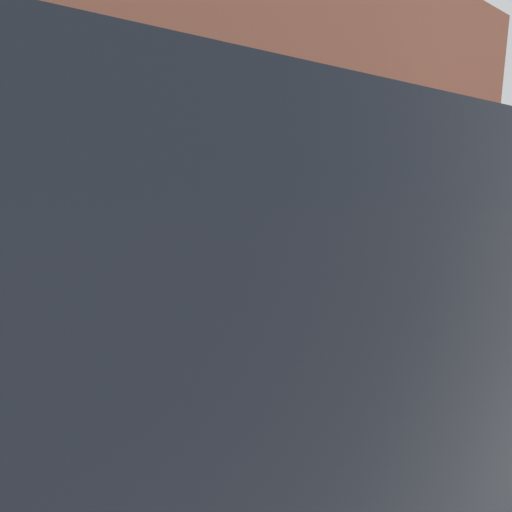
{
  "coord_description": "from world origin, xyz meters",
  "views": [
    {
      "loc": [
        -2.22,
        -1.37,
        1.66
      ],
      "look_at": [
        -0.25,
        1.3,
        1.08
      ],
      "focal_mm": 28.0,
      "sensor_mm": 36.0,
      "label": 1
    }
  ],
  "objects": [
    {
      "name": "ground_plane",
      "position": [
        0.0,
        0.0,
        0.0
      ],
      "size": [
        60.0,
        60.0,
        0.0
      ],
      "primitive_type": "plane",
      "color": "slate"
    },
    {
      "name": "building_facade",
      "position": [
        0.0,
        4.89,
        3.42
      ],
      "size": [
        24.0,
        0.3,
        6.85
      ],
      "color": "#935642",
      "rests_on": "ground_plane"
    },
    {
      "name": "sidewalk",
      "position": [
        0.0,
        2.2,
        0.07
      ],
      "size": [
        24.0,
        2.8,
        0.14
      ],
      "color": "#ADAAA3",
      "rests_on": "ground_plane"
    },
    {
      "name": "parking_meter",
      "position": [
        -0.25,
        1.3,
        1.26
      ],
      "size": [
        0.17,
        0.12,
        1.55
      ],
      "color": "slate",
      "rests_on": "sidewalk"
    }
  ]
}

